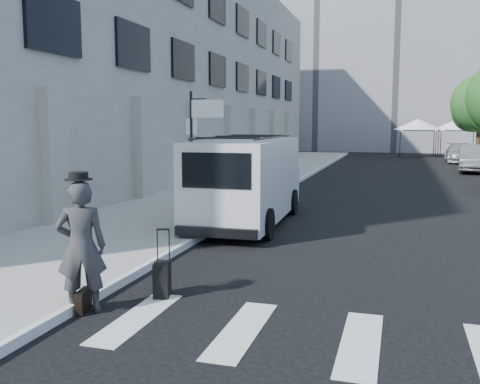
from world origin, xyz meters
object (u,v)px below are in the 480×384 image
Objects in this scene: businessman at (81,247)px; cargo_van at (248,180)px; parked_car_b at (475,158)px; suitcase at (162,279)px; briefcase at (83,301)px; parked_car_c at (460,153)px.

cargo_van reaches higher than businessman.
cargo_van is 1.33× the size of parked_car_b.
cargo_van is at bearing 78.21° from suitcase.
businessman is 0.31× the size of cargo_van.
briefcase is at bearing -102.83° from parked_car_b.
cargo_van is at bearing -108.28° from parked_car_b.
suitcase is 6.79m from cargo_van.
parked_car_b is (8.31, 19.26, -0.44)m from cargo_van.
businessman reaches higher than briefcase.
suitcase is 34.78m from parked_car_c.
businessman reaches higher than suitcase.
parked_car_b reaches higher than parked_car_c.
parked_car_c is at bearing 95.05° from parked_car_b.
parked_car_c is (7.86, 33.88, 0.40)m from suitcase.
parked_car_b reaches higher than briefcase.
parked_car_b is 7.91m from parked_car_c.
parked_car_c is (8.70, 34.88, -0.31)m from businessman.
parked_car_c is (8.31, 27.16, -0.53)m from cargo_van.
businessman is at bearing -94.80° from cargo_van.
suitcase is at bearing 36.89° from briefcase.
suitcase is (0.84, 1.00, 0.12)m from briefcase.
parked_car_b is 1.00× the size of parked_car_c.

